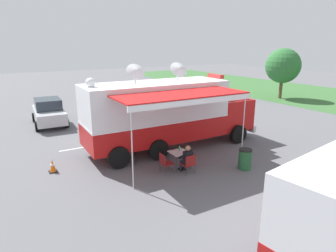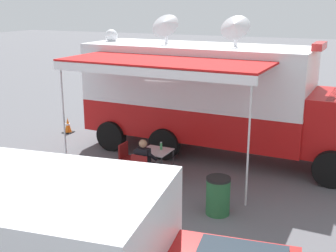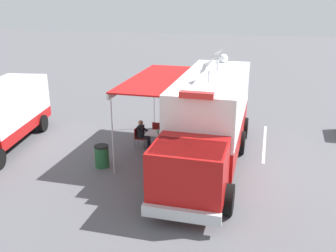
{
  "view_description": "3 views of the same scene",
  "coord_description": "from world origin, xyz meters",
  "px_view_note": "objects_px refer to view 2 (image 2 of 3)",
  "views": [
    {
      "loc": [
        12.59,
        -7.02,
        5.32
      ],
      "look_at": [
        0.66,
        0.3,
        1.39
      ],
      "focal_mm": 31.41,
      "sensor_mm": 36.0,
      "label": 1
    },
    {
      "loc": [
        13.23,
        4.93,
        4.81
      ],
      "look_at": [
        1.39,
        -0.38,
        1.15
      ],
      "focal_mm": 47.14,
      "sensor_mm": 36.0,
      "label": 2
    },
    {
      "loc": [
        -1.58,
        15.26,
        6.68
      ],
      "look_at": [
        1.81,
        0.37,
        1.32
      ],
      "focal_mm": 40.86,
      "sensor_mm": 36.0,
      "label": 3
    }
  ],
  "objects_px": {
    "folding_chair_at_table": "(142,167)",
    "water_bottle": "(161,146)",
    "trash_bin": "(218,196)",
    "folding_table": "(156,152)",
    "car_behind_truck": "(183,79)",
    "seated_responder": "(145,160)",
    "folding_chair_beside_table": "(127,155)",
    "command_truck": "(218,95)",
    "traffic_cone": "(68,126)"
  },
  "relations": [
    {
      "from": "water_bottle",
      "to": "folding_chair_beside_table",
      "type": "relative_size",
      "value": 0.26
    },
    {
      "from": "folding_table",
      "to": "water_bottle",
      "type": "relative_size",
      "value": 3.69
    },
    {
      "from": "trash_bin",
      "to": "car_behind_truck",
      "type": "relative_size",
      "value": 0.21
    },
    {
      "from": "folding_table",
      "to": "traffic_cone",
      "type": "distance_m",
      "value": 5.48
    },
    {
      "from": "folding_chair_beside_table",
      "to": "command_truck",
      "type": "bearing_deg",
      "value": 144.95
    },
    {
      "from": "command_truck",
      "to": "seated_responder",
      "type": "distance_m",
      "value": 3.5
    },
    {
      "from": "trash_bin",
      "to": "water_bottle",
      "type": "bearing_deg",
      "value": -127.5
    },
    {
      "from": "water_bottle",
      "to": "command_truck",
      "type": "bearing_deg",
      "value": 158.86
    },
    {
      "from": "folding_table",
      "to": "water_bottle",
      "type": "distance_m",
      "value": 0.23
    },
    {
      "from": "folding_chair_at_table",
      "to": "seated_responder",
      "type": "height_order",
      "value": "seated_responder"
    },
    {
      "from": "trash_bin",
      "to": "car_behind_truck",
      "type": "bearing_deg",
      "value": -154.37
    },
    {
      "from": "folding_table",
      "to": "water_bottle",
      "type": "height_order",
      "value": "water_bottle"
    },
    {
      "from": "traffic_cone",
      "to": "water_bottle",
      "type": "bearing_deg",
      "value": 65.2
    },
    {
      "from": "folding_chair_at_table",
      "to": "traffic_cone",
      "type": "height_order",
      "value": "folding_chair_at_table"
    },
    {
      "from": "folding_table",
      "to": "trash_bin",
      "type": "distance_m",
      "value": 2.89
    },
    {
      "from": "folding_chair_beside_table",
      "to": "seated_responder",
      "type": "xyz_separation_m",
      "value": [
        0.44,
        0.81,
        0.14
      ]
    },
    {
      "from": "folding_chair_beside_table",
      "to": "seated_responder",
      "type": "bearing_deg",
      "value": 61.52
    },
    {
      "from": "water_bottle",
      "to": "car_behind_truck",
      "type": "xyz_separation_m",
      "value": [
        -10.53,
        -3.61,
        0.05
      ]
    },
    {
      "from": "car_behind_truck",
      "to": "trash_bin",
      "type": "bearing_deg",
      "value": 25.63
    },
    {
      "from": "folding_table",
      "to": "traffic_cone",
      "type": "bearing_deg",
      "value": -116.54
    },
    {
      "from": "command_truck",
      "to": "folding_chair_beside_table",
      "type": "height_order",
      "value": "command_truck"
    },
    {
      "from": "folding_chair_beside_table",
      "to": "car_behind_truck",
      "type": "xyz_separation_m",
      "value": [
        -10.84,
        -2.66,
        0.37
      ]
    },
    {
      "from": "water_bottle",
      "to": "car_behind_truck",
      "type": "relative_size",
      "value": 0.05
    },
    {
      "from": "traffic_cone",
      "to": "car_behind_truck",
      "type": "relative_size",
      "value": 0.13
    },
    {
      "from": "command_truck",
      "to": "folding_chair_beside_table",
      "type": "xyz_separation_m",
      "value": [
        2.64,
        -1.85,
        -1.43
      ]
    },
    {
      "from": "seated_responder",
      "to": "car_behind_truck",
      "type": "xyz_separation_m",
      "value": [
        -11.28,
        -3.47,
        0.23
      ]
    },
    {
      "from": "folding_table",
      "to": "trash_bin",
      "type": "bearing_deg",
      "value": 55.87
    },
    {
      "from": "folding_chair_beside_table",
      "to": "folding_table",
      "type": "bearing_deg",
      "value": 101.51
    },
    {
      "from": "folding_chair_at_table",
      "to": "water_bottle",
      "type": "bearing_deg",
      "value": 170.97
    },
    {
      "from": "command_truck",
      "to": "traffic_cone",
      "type": "xyz_separation_m",
      "value": [
        0.02,
        -5.89,
        -1.67
      ]
    },
    {
      "from": "command_truck",
      "to": "seated_responder",
      "type": "xyz_separation_m",
      "value": [
        3.08,
        -1.04,
        -1.3
      ]
    },
    {
      "from": "folding_chair_beside_table",
      "to": "traffic_cone",
      "type": "distance_m",
      "value": 4.82
    },
    {
      "from": "car_behind_truck",
      "to": "water_bottle",
      "type": "bearing_deg",
      "value": 18.92
    },
    {
      "from": "seated_responder",
      "to": "traffic_cone",
      "type": "xyz_separation_m",
      "value": [
        -3.06,
        -4.85,
        -0.37
      ]
    },
    {
      "from": "folding_table",
      "to": "traffic_cone",
      "type": "xyz_separation_m",
      "value": [
        -2.44,
        -4.89,
        -0.39
      ]
    },
    {
      "from": "folding_table",
      "to": "folding_chair_at_table",
      "type": "height_order",
      "value": "folding_chair_at_table"
    },
    {
      "from": "traffic_cone",
      "to": "folding_table",
      "type": "bearing_deg",
      "value": 63.46
    },
    {
      "from": "seated_responder",
      "to": "car_behind_truck",
      "type": "distance_m",
      "value": 11.8
    },
    {
      "from": "command_truck",
      "to": "car_behind_truck",
      "type": "relative_size",
      "value": 2.22
    },
    {
      "from": "command_truck",
      "to": "trash_bin",
      "type": "distance_m",
      "value": 4.56
    },
    {
      "from": "command_truck",
      "to": "water_bottle",
      "type": "bearing_deg",
      "value": -21.14
    },
    {
      "from": "seated_responder",
      "to": "trash_bin",
      "type": "xyz_separation_m",
      "value": [
        1.0,
        2.42,
        -0.2
      ]
    },
    {
      "from": "traffic_cone",
      "to": "car_behind_truck",
      "type": "height_order",
      "value": "car_behind_truck"
    },
    {
      "from": "folding_chair_beside_table",
      "to": "water_bottle",
      "type": "bearing_deg",
      "value": 108.05
    },
    {
      "from": "folding_table",
      "to": "car_behind_truck",
      "type": "height_order",
      "value": "car_behind_truck"
    },
    {
      "from": "folding_table",
      "to": "folding_chair_beside_table",
      "type": "relative_size",
      "value": 0.95
    },
    {
      "from": "water_bottle",
      "to": "trash_bin",
      "type": "distance_m",
      "value": 2.9
    },
    {
      "from": "command_truck",
      "to": "trash_bin",
      "type": "height_order",
      "value": "command_truck"
    },
    {
      "from": "folding_table",
      "to": "car_behind_truck",
      "type": "distance_m",
      "value": 11.23
    },
    {
      "from": "command_truck",
      "to": "car_behind_truck",
      "type": "distance_m",
      "value": 9.42
    }
  ]
}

